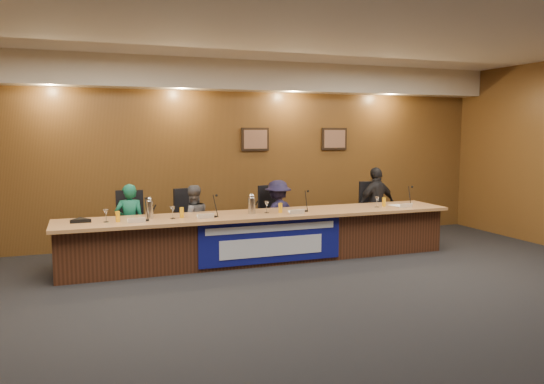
{
  "coord_description": "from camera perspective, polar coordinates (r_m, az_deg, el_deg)",
  "views": [
    {
      "loc": [
        -2.62,
        -5.24,
        1.99
      ],
      "look_at": [
        0.21,
        2.55,
        1.04
      ],
      "focal_mm": 35.0,
      "sensor_mm": 36.0,
      "label": 1
    }
  ],
  "objects": [
    {
      "name": "nameplate_b",
      "position": [
        7.65,
        -7.12,
        -2.53
      ],
      "size": [
        0.24,
        0.08,
        0.1
      ],
      "primitive_type": "cube",
      "rotation": [
        0.31,
        0.0,
        0.0
      ],
      "color": "white",
      "rests_on": "dais_top"
    },
    {
      "name": "water_glass_b",
      "position": [
        7.69,
        -10.64,
        -2.2
      ],
      "size": [
        0.08,
        0.08,
        0.18
      ],
      "primitive_type": "cylinder",
      "color": "silver",
      "rests_on": "dais_top"
    },
    {
      "name": "juice_glass_d",
      "position": [
        9.01,
        11.95,
        -1.05
      ],
      "size": [
        0.06,
        0.06,
        0.15
      ],
      "primitive_type": "cylinder",
      "color": "#F9AC13",
      "rests_on": "dais_top"
    },
    {
      "name": "panelist_b",
      "position": [
        8.5,
        -8.51,
        -3.13
      ],
      "size": [
        0.6,
        0.49,
        1.15
      ],
      "primitive_type": "imported",
      "rotation": [
        0.0,
        0.0,
        3.25
      ],
      "color": "#4E4E53",
      "rests_on": "floor"
    },
    {
      "name": "panelist_c",
      "position": [
        8.89,
        0.64,
        -2.53
      ],
      "size": [
        0.86,
        0.63,
        1.19
      ],
      "primitive_type": "imported",
      "rotation": [
        0.0,
        0.0,
        3.42
      ],
      "color": "black",
      "rests_on": "floor"
    },
    {
      "name": "wall_photo_right",
      "position": [
        10.3,
        6.71,
        5.7
      ],
      "size": [
        0.52,
        0.04,
        0.42
      ],
      "primitive_type": "cube",
      "color": "black",
      "rests_on": "wall_back"
    },
    {
      "name": "water_glass_c",
      "position": [
        8.1,
        -0.58,
        -1.65
      ],
      "size": [
        0.08,
        0.08,
        0.18
      ],
      "primitive_type": "cylinder",
      "color": "silver",
      "rests_on": "dais_top"
    },
    {
      "name": "microphone_d",
      "position": [
        9.19,
        14.42,
        -1.39
      ],
      "size": [
        0.07,
        0.07,
        0.02
      ],
      "primitive_type": "cylinder",
      "color": "black",
      "rests_on": "dais_top"
    },
    {
      "name": "microphone_c",
      "position": [
        8.28,
        3.59,
        -2.04
      ],
      "size": [
        0.07,
        0.07,
        0.02
      ],
      "primitive_type": "cylinder",
      "color": "black",
      "rests_on": "dais_top"
    },
    {
      "name": "carafe_left",
      "position": [
        7.8,
        -13.06,
        -1.87
      ],
      "size": [
        0.12,
        0.12,
        0.25
      ],
      "primitive_type": "cylinder",
      "color": "silver",
      "rests_on": "dais_top"
    },
    {
      "name": "office_chair_d",
      "position": [
        9.81,
        10.83,
        -2.45
      ],
      "size": [
        0.58,
        0.58,
        0.08
      ],
      "primitive_type": "cube",
      "rotation": [
        0.0,
        0.0,
        -0.24
      ],
      "color": "black",
      "rests_on": "floor"
    },
    {
      "name": "dais_body",
      "position": [
        8.24,
        -1.02,
        -4.97
      ],
      "size": [
        6.0,
        0.8,
        0.7
      ],
      "primitive_type": "cube",
      "color": "#402113",
      "rests_on": "floor"
    },
    {
      "name": "floor",
      "position": [
        6.18,
        6.39,
        -12.31
      ],
      "size": [
        10.0,
        10.0,
        0.0
      ],
      "primitive_type": "plane",
      "color": "black",
      "rests_on": "ground"
    },
    {
      "name": "juice_glass_b",
      "position": [
        7.78,
        -9.68,
        -2.19
      ],
      "size": [
        0.06,
        0.06,
        0.15
      ],
      "primitive_type": "cylinder",
      "color": "#F9AC13",
      "rests_on": "dais_top"
    },
    {
      "name": "banner_text_upper",
      "position": [
        7.8,
        -0.0,
        -3.9
      ],
      "size": [
        2.0,
        0.01,
        0.1
      ],
      "primitive_type": "cube",
      "color": "silver",
      "rests_on": "banner"
    },
    {
      "name": "wall_back",
      "position": [
        9.61,
        -4.15,
        4.18
      ],
      "size": [
        10.0,
        0.04,
        3.2
      ],
      "primitive_type": "cube",
      "color": "brown",
      "rests_on": "floor"
    },
    {
      "name": "water_glass_d",
      "position": [
        8.87,
        11.21,
        -1.06
      ],
      "size": [
        0.08,
        0.08,
        0.18
      ],
      "primitive_type": "cylinder",
      "color": "silver",
      "rests_on": "dais_top"
    },
    {
      "name": "office_chair_b",
      "position": [
        8.61,
        -8.63,
        -3.66
      ],
      "size": [
        0.56,
        0.56,
        0.08
      ],
      "primitive_type": "cube",
      "rotation": [
        0.0,
        0.0,
        0.19
      ],
      "color": "black",
      "rests_on": "floor"
    },
    {
      "name": "water_glass_a",
      "position": [
        7.63,
        -17.42,
        -2.46
      ],
      "size": [
        0.08,
        0.08,
        0.18
      ],
      "primitive_type": "cylinder",
      "color": "silver",
      "rests_on": "dais_top"
    },
    {
      "name": "office_chair_a",
      "position": [
        8.48,
        -15.08,
        -3.97
      ],
      "size": [
        0.55,
        0.55,
        0.08
      ],
      "primitive_type": "cube",
      "rotation": [
        0.0,
        0.0,
        -0.15
      ],
      "color": "black",
      "rests_on": "floor"
    },
    {
      "name": "banner_text_lower",
      "position": [
        7.85,
        -0.0,
        -5.91
      ],
      "size": [
        1.6,
        0.01,
        0.28
      ],
      "primitive_type": "cube",
      "color": "silver",
      "rests_on": "banner"
    },
    {
      "name": "office_chair_c",
      "position": [
        9.0,
        0.41,
        -3.14
      ],
      "size": [
        0.57,
        0.57,
        0.08
      ],
      "primitive_type": "cube",
      "rotation": [
        0.0,
        0.0,
        0.21
      ],
      "color": "black",
      "rests_on": "floor"
    },
    {
      "name": "soffit",
      "position": [
        9.41,
        -3.79,
        12.36
      ],
      "size": [
        10.0,
        0.5,
        0.5
      ],
      "primitive_type": "cube",
      "color": "beige",
      "rests_on": "wall_back"
    },
    {
      "name": "carafe_mid",
      "position": [
        8.04,
        -2.2,
        -1.48
      ],
      "size": [
        0.12,
        0.12,
        0.24
      ],
      "primitive_type": "cylinder",
      "color": "silver",
      "rests_on": "dais_top"
    },
    {
      "name": "nameplate_a",
      "position": [
        7.46,
        -14.35,
        -2.91
      ],
      "size": [
        0.24,
        0.08,
        0.1
      ],
      "primitive_type": "cube",
      "rotation": [
        0.31,
        0.0,
        0.0
      ],
      "color": "white",
      "rests_on": "dais_top"
    },
    {
      "name": "wall_photo_left",
      "position": [
        9.69,
        -1.82,
        5.69
      ],
      "size": [
        0.52,
        0.04,
        0.42
      ],
      "primitive_type": "cube",
      "color": "black",
      "rests_on": "wall_back"
    },
    {
      "name": "banner",
      "position": [
        7.85,
        -0.04,
        -5.32
      ],
      "size": [
        2.2,
        0.02,
        0.65
      ],
      "primitive_type": "cube",
      "color": "navy",
      "rests_on": "dais_body"
    },
    {
      "name": "panelist_d",
      "position": [
        9.7,
        11.16,
        -1.38
      ],
      "size": [
        0.84,
        0.46,
        1.36
      ],
      "primitive_type": "imported",
      "rotation": [
        0.0,
        0.0,
        3.31
      ],
      "color": "black",
      "rests_on": "floor"
    },
    {
      "name": "dais_top",
      "position": [
        8.12,
        -0.92,
        -2.44
      ],
      "size": [
        6.1,
        0.95,
        0.05
      ],
      "primitive_type": "cube",
      "color": "#AD7847",
      "rests_on": "dais_body"
    },
    {
      "name": "juice_glass_a",
      "position": [
        7.61,
        -16.26,
        -2.56
      ],
      "size": [
        0.06,
        0.06,
        0.15
      ],
      "primitive_type": "cylinder",
      "color": "#F9AC13",
      "rests_on": "dais_top"
    },
    {
      "name": "ceiling",
      "position": [
        5.98,
        6.8,
        18.14
      ],
      "size": [
        10.0,
        8.0,
        0.04
      ],
      "primitive_type": "cube",
      "color": "silver",
      "rests_on": "wall_back"
    },
    {
      "name": "juice_glass_c",
      "position": [
        8.13,
        0.91,
        -1.72
      ],
      "size": [
        0.06,
        0.06,
        0.15
      ],
      "primitive_type": "cylinder",
      "color": "#F9AC13",
      "rests_on": "dais_top"
    },
    {
      "name": "panelist_a",
      "position": [
        8.36,
        -15.05,
        -3.26
      ],
      "size": [
        0.47,
        0.33,
        1.21
      ],
      "primitive_type": "imported",
      "rotation": [
        0.0,
        0.0,
        3.05
      ],
      "color": "#115A42",
      "rests_on": "floor"
    },
    {
      "name": "nameplate_c",
      "position": [
        8.0,
        2.74,
        -2.08
      ],
      "size": [
        0.24,
        0.08,
        0.1
      ],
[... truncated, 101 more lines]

